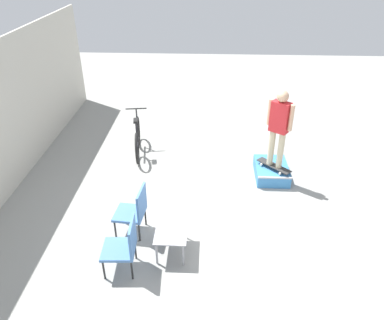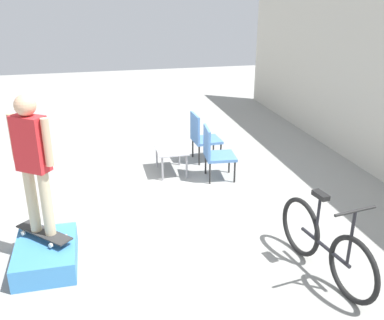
{
  "view_description": "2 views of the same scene",
  "coord_description": "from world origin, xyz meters",
  "px_view_note": "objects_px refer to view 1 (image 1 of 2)",
  "views": [
    {
      "loc": [
        -5.74,
        0.08,
        4.66
      ],
      "look_at": [
        0.48,
        0.37,
        0.97
      ],
      "focal_mm": 35.0,
      "sensor_mm": 36.0,
      "label": 1
    },
    {
      "loc": [
        6.22,
        -0.66,
        3.16
      ],
      "look_at": [
        0.61,
        0.67,
        0.86
      ],
      "focal_mm": 40.0,
      "sensor_mm": 36.0,
      "label": 2
    }
  ],
  "objects_px": {
    "patio_chair_right": "(135,209)",
    "bicycle": "(138,138)",
    "patio_chair_left": "(124,245)",
    "coffee_table": "(172,233)",
    "person_skater": "(279,123)",
    "skate_ramp_box": "(271,171)",
    "skateboard_on_ramp": "(274,166)"
  },
  "relations": [
    {
      "from": "patio_chair_right",
      "to": "bicycle",
      "type": "height_order",
      "value": "bicycle"
    },
    {
      "from": "patio_chair_left",
      "to": "coffee_table",
      "type": "bearing_deg",
      "value": 119.87
    },
    {
      "from": "person_skater",
      "to": "patio_chair_right",
      "type": "relative_size",
      "value": 1.8
    },
    {
      "from": "skate_ramp_box",
      "to": "patio_chair_left",
      "type": "relative_size",
      "value": 1.08
    },
    {
      "from": "skateboard_on_ramp",
      "to": "coffee_table",
      "type": "xyz_separation_m",
      "value": [
        -2.32,
        2.04,
        0.03
      ]
    },
    {
      "from": "skate_ramp_box",
      "to": "skateboard_on_ramp",
      "type": "xyz_separation_m",
      "value": [
        -0.14,
        -0.01,
        0.22
      ]
    },
    {
      "from": "skate_ramp_box",
      "to": "patio_chair_right",
      "type": "bearing_deg",
      "value": 126.51
    },
    {
      "from": "skateboard_on_ramp",
      "to": "coffee_table",
      "type": "distance_m",
      "value": 3.09
    },
    {
      "from": "person_skater",
      "to": "bicycle",
      "type": "relative_size",
      "value": 1.01
    },
    {
      "from": "skate_ramp_box",
      "to": "patio_chair_right",
      "type": "distance_m",
      "value": 3.41
    },
    {
      "from": "coffee_table",
      "to": "patio_chair_left",
      "type": "relative_size",
      "value": 0.78
    },
    {
      "from": "coffee_table",
      "to": "patio_chair_left",
      "type": "xyz_separation_m",
      "value": [
        -0.45,
        0.7,
        0.12
      ]
    },
    {
      "from": "patio_chair_right",
      "to": "patio_chair_left",
      "type": "bearing_deg",
      "value": 5.46
    },
    {
      "from": "coffee_table",
      "to": "skateboard_on_ramp",
      "type": "bearing_deg",
      "value": -41.35
    },
    {
      "from": "patio_chair_right",
      "to": "coffee_table",
      "type": "bearing_deg",
      "value": 62.99
    },
    {
      "from": "skate_ramp_box",
      "to": "patio_chair_left",
      "type": "xyz_separation_m",
      "value": [
        -2.91,
        2.73,
        0.38
      ]
    },
    {
      "from": "skateboard_on_ramp",
      "to": "bicycle",
      "type": "distance_m",
      "value": 3.39
    },
    {
      "from": "person_skater",
      "to": "patio_chair_left",
      "type": "relative_size",
      "value": 1.8
    },
    {
      "from": "skateboard_on_ramp",
      "to": "person_skater",
      "type": "xyz_separation_m",
      "value": [
        0.0,
        0.0,
        1.03
      ]
    },
    {
      "from": "skate_ramp_box",
      "to": "bicycle",
      "type": "bearing_deg",
      "value": 73.43
    },
    {
      "from": "person_skater",
      "to": "patio_chair_left",
      "type": "height_order",
      "value": "person_skater"
    },
    {
      "from": "patio_chair_left",
      "to": "bicycle",
      "type": "height_order",
      "value": "bicycle"
    },
    {
      "from": "person_skater",
      "to": "patio_chair_left",
      "type": "xyz_separation_m",
      "value": [
        -2.77,
        2.74,
        -0.87
      ]
    },
    {
      "from": "coffee_table",
      "to": "patio_chair_right",
      "type": "bearing_deg",
      "value": 57.55
    },
    {
      "from": "bicycle",
      "to": "coffee_table",
      "type": "bearing_deg",
      "value": -169.45
    },
    {
      "from": "skate_ramp_box",
      "to": "patio_chair_right",
      "type": "xyz_separation_m",
      "value": [
        -2.02,
        2.73,
        0.38
      ]
    },
    {
      "from": "person_skater",
      "to": "patio_chair_right",
      "type": "distance_m",
      "value": 3.43
    },
    {
      "from": "person_skater",
      "to": "patio_chair_right",
      "type": "height_order",
      "value": "person_skater"
    },
    {
      "from": "skateboard_on_ramp",
      "to": "bicycle",
      "type": "xyz_separation_m",
      "value": [
        1.1,
        3.21,
        0.03
      ]
    },
    {
      "from": "person_skater",
      "to": "coffee_table",
      "type": "bearing_deg",
      "value": 84.77
    },
    {
      "from": "bicycle",
      "to": "person_skater",
      "type": "bearing_deg",
      "value": -117.25
    },
    {
      "from": "skateboard_on_ramp",
      "to": "patio_chair_left",
      "type": "relative_size",
      "value": 0.76
    }
  ]
}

